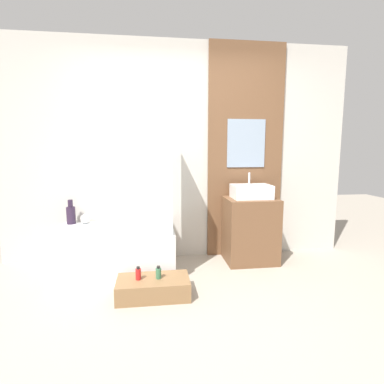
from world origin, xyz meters
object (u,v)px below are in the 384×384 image
Objects in this scene: vase_tall_dark at (71,214)px; bottle_soap_primary at (138,274)px; bottle_soap_secondary at (158,273)px; wooden_step_bench at (153,288)px; bathtub at (116,250)px; sink at (251,191)px; vase_round_light at (85,219)px.

vase_tall_dark reaches higher than bottle_soap_primary.
wooden_step_bench is at bearing 180.00° from bottle_soap_secondary.
bathtub reaches higher than wooden_step_bench.
bottle_soap_primary is at bearing 180.00° from wooden_step_bench.
vase_round_light is at bearing 175.33° from sink.
bottle_soap_primary is at bearing -66.90° from bathtub.
bathtub is 11.36× the size of vase_round_light.
bottle_soap_primary is at bearing 180.00° from bottle_soap_secondary.
sink is at bearing -4.67° from vase_round_light.
wooden_step_bench is 2.35× the size of vase_tall_dark.
bathtub is 0.55m from vase_round_light.
bottle_soap_secondary is at bearing -54.40° from bathtub.
bottle_soap_primary is (-1.29, -0.74, -0.62)m from sink.
vase_round_light is at bearing 125.15° from bottle_soap_primary.
wooden_step_bench is 5.58× the size of bottle_soap_secondary.
vase_round_light is at bearing 143.19° from bathtub.
wooden_step_bench is at bearing -147.29° from sink.
vase_tall_dark is 2.29× the size of bottle_soap_primary.
bathtub is 4.48× the size of vase_tall_dark.
vase_round_light is (-1.92, 0.16, -0.30)m from sink.
sink is at bearing 29.97° from bottle_soap_primary.
bathtub reaches higher than bottle_soap_secondary.
vase_tall_dark is (-0.53, 0.28, 0.36)m from bathtub.
wooden_step_bench is 5.97× the size of vase_round_light.
bottle_soap_secondary is at bearing -0.00° from wooden_step_bench.
bathtub is 1.90× the size of wooden_step_bench.
bottle_soap_secondary is (-1.11, -0.74, -0.62)m from sink.
vase_round_light is 1.14m from bottle_soap_primary.
sink is 1.47m from bottle_soap_secondary.
bottle_soap_secondary is at bearing -146.15° from sink.
sink is at bearing -4.47° from vase_tall_dark.
sink is (1.55, 0.12, 0.60)m from bathtub.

